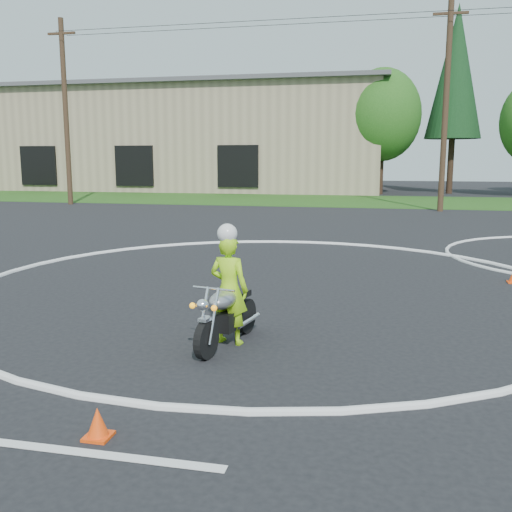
# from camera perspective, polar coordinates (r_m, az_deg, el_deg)

# --- Properties ---
(ground) EXTENTS (120.00, 120.00, 0.00)m
(ground) POSITION_cam_1_polar(r_m,az_deg,el_deg) (8.89, -2.36, -7.07)
(ground) COLOR black
(ground) RESTS_ON ground
(grass_strip) EXTENTS (120.00, 10.00, 0.02)m
(grass_strip) POSITION_cam_1_polar(r_m,az_deg,el_deg) (35.39, 8.90, 5.49)
(grass_strip) COLOR #1E4714
(grass_strip) RESTS_ON ground
(course_markings) EXTENTS (19.05, 19.05, 0.12)m
(course_markings) POSITION_cam_1_polar(r_m,az_deg,el_deg) (12.84, 12.11, -1.99)
(course_markings) COLOR silver
(course_markings) RESTS_ON ground
(primary_motorcycle) EXTENTS (0.69, 1.73, 0.92)m
(primary_motorcycle) POSITION_cam_1_polar(r_m,az_deg,el_deg) (7.90, -2.98, -5.89)
(primary_motorcycle) COLOR black
(primary_motorcycle) RESTS_ON ground
(rider_primary_grp) EXTENTS (0.62, 0.47, 1.70)m
(rider_primary_grp) POSITION_cam_1_polar(r_m,az_deg,el_deg) (7.93, -2.73, -3.03)
(rider_primary_grp) COLOR #9DE117
(rider_primary_grp) RESTS_ON ground
(warehouse) EXTENTS (41.00, 17.00, 8.30)m
(warehouse) POSITION_cam_1_polar(r_m,az_deg,el_deg) (52.30, -10.48, 11.34)
(warehouse) COLOR tan
(warehouse) RESTS_ON ground
(utility_poles) EXTENTS (41.60, 1.12, 10.00)m
(utility_poles) POSITION_cam_1_polar(r_m,az_deg,el_deg) (29.48, 18.46, 14.38)
(utility_poles) COLOR #473321
(utility_poles) RESTS_ON ground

